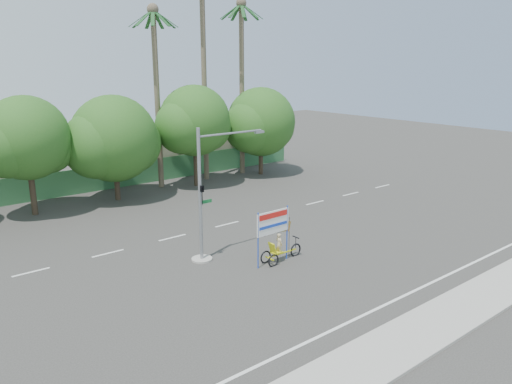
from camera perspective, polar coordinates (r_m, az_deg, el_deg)
ground at (r=25.22m, az=3.66°, el=-9.11°), size 120.00×120.00×0.00m
sidewalk_near at (r=20.91m, az=18.16°, el=-15.05°), size 50.00×2.40×0.12m
fence at (r=42.51m, az=-16.24°, el=1.69°), size 38.00×0.08×2.00m
building_right at (r=49.73m, az=-9.84°, el=4.85°), size 14.00×8.00×3.60m
tree_left at (r=36.34m, az=-24.80°, el=5.30°), size 6.66×5.60×8.07m
tree_center at (r=38.29m, az=-16.01°, el=5.61°), size 7.62×6.40×7.85m
tree_right at (r=41.37m, az=-7.08°, el=7.79°), size 6.90×5.80×8.36m
tree_far_right at (r=45.49m, az=0.51°, el=7.78°), size 7.38×6.20×7.94m
palm_tall at (r=43.44m, az=-6.01°, el=15.06°), size 3.73×3.79×17.45m
palm_mid at (r=45.75m, az=-1.64°, el=13.78°), size 3.73×3.79×15.45m
palm_short at (r=41.18m, az=-11.34°, el=12.65°), size 3.73×3.79×14.45m
traffic_signal at (r=25.92m, az=-5.80°, el=-1.61°), size 4.72×1.10×7.00m
trike_billboard at (r=25.93m, az=2.42°, el=-5.53°), size 3.05×0.70×3.00m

